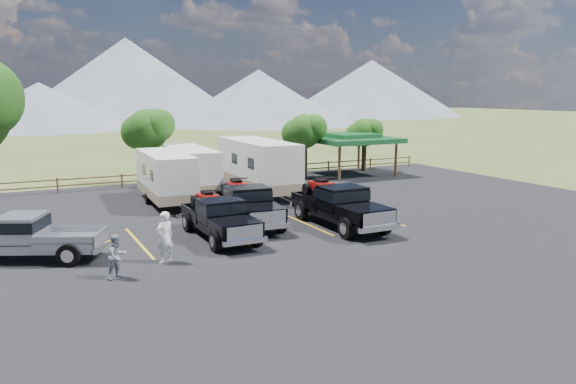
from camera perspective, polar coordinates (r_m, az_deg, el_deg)
name	(u,v)px	position (r m, az deg, el deg)	size (l,w,h in m)	color
ground	(308,249)	(23.07, 2.03, -5.82)	(320.00, 320.00, 0.00)	#435223
asphalt_lot	(276,233)	(25.64, -1.20, -4.14)	(44.00, 34.00, 0.04)	black
stall_lines	(267,227)	(26.52, -2.13, -3.61)	(12.12, 5.50, 0.01)	gold
tree_ne_a	(304,131)	(41.51, 1.65, 6.17)	(3.11, 2.92, 4.76)	#312313
tree_ne_b	(364,133)	(45.51, 7.75, 5.98)	(2.77, 2.59, 4.27)	#312313
tree_north	(148,129)	(39.50, -14.06, 6.18)	(3.46, 3.24, 5.25)	#312313
rail_fence	(208,174)	(40.41, -8.13, 1.86)	(36.12, 0.12, 1.00)	brown
pavilion	(350,139)	(43.60, 6.34, 5.38)	(6.20, 6.20, 3.22)	brown
mountain_range	(19,84)	(125.46, -25.70, 9.83)	(209.00, 71.00, 20.00)	slate
rig_left	(219,217)	(24.64, -7.01, -2.51)	(2.08, 5.85, 1.95)	black
rig_center	(246,204)	(27.03, -4.26, -1.19)	(2.65, 6.42, 2.09)	black
rig_right	(339,204)	(26.70, 5.22, -1.26)	(2.32, 6.51, 2.17)	black
trailer_left	(166,177)	(32.64, -12.33, 1.48)	(2.49, 8.41, 2.92)	white
trailer_center	(191,170)	(35.50, -9.81, 2.21)	(2.46, 8.30, 2.88)	white
trailer_right	(258,167)	(34.70, -3.06, 2.60)	(2.67, 9.71, 3.38)	white
pickup_silver	(27,237)	(23.44, -25.01, -4.13)	(6.07, 4.14, 1.75)	#9799A0
person_a	(165,237)	(21.40, -12.40, -4.51)	(0.71, 0.47, 1.96)	white
person_b	(117,256)	(20.07, -16.96, -6.28)	(0.76, 0.59, 1.55)	gray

